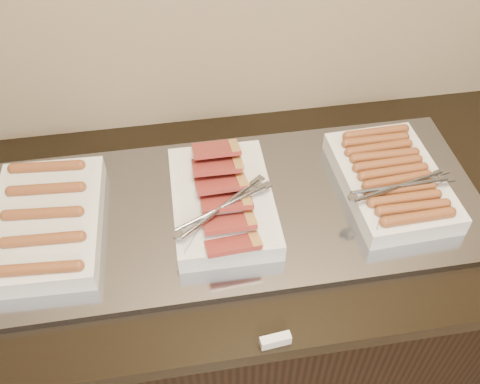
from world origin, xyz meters
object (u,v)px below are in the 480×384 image
(dish_left, at_px, (46,221))
(dish_center, at_px, (222,200))
(dish_right, at_px, (392,179))
(counter, at_px, (231,308))
(warming_tray, at_px, (238,209))

(dish_left, xyz_separation_m, dish_center, (0.41, -0.00, 0.00))
(dish_center, height_order, dish_right, dish_center)
(counter, bearing_deg, warming_tray, 0.00)
(dish_center, relative_size, dish_right, 1.03)
(dish_left, bearing_deg, counter, 2.16)
(dish_left, height_order, dish_center, dish_center)
(counter, xyz_separation_m, dish_left, (-0.43, 0.00, 0.50))
(dish_center, bearing_deg, warming_tray, 6.91)
(counter, height_order, dish_right, dish_right)
(counter, distance_m, dish_right, 0.65)
(counter, relative_size, dish_left, 5.46)
(counter, xyz_separation_m, dish_center, (-0.02, -0.00, 0.50))
(warming_tray, distance_m, dish_center, 0.06)
(dish_left, height_order, dish_right, dish_right)
(dish_center, bearing_deg, counter, 15.46)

